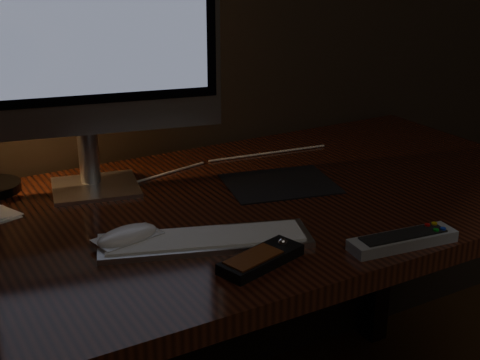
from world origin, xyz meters
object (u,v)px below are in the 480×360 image
media_remote (261,258)px  tv_remote (403,240)px  monitor (84,28)px  desk (206,249)px  keyboard (205,240)px  mouse (128,239)px

media_remote → tv_remote: media_remote is taller
monitor → tv_remote: 0.74m
monitor → tv_remote: (0.39, -0.54, -0.34)m
desk → tv_remote: tv_remote is taller
keyboard → mouse: bearing=171.1°
monitor → desk: bearing=-24.0°
mouse → media_remote: media_remote is taller
tv_remote → desk: bearing=123.1°
media_remote → tv_remote: size_ratio=0.80×
tv_remote → monitor: bearing=132.7°
desk → tv_remote: bearing=-64.1°
tv_remote → mouse: bearing=156.7°
monitor → keyboard: monitor is taller
keyboard → mouse: 0.14m
monitor → media_remote: monitor is taller
monitor → mouse: bearing=-85.0°
keyboard → media_remote: size_ratio=2.27×
keyboard → mouse: (-0.12, 0.07, 0.00)m
keyboard → media_remote: (0.04, -0.12, 0.00)m
mouse → tv_remote: size_ratio=0.57×
monitor → keyboard: 0.50m
monitor → keyboard: size_ratio=1.54×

